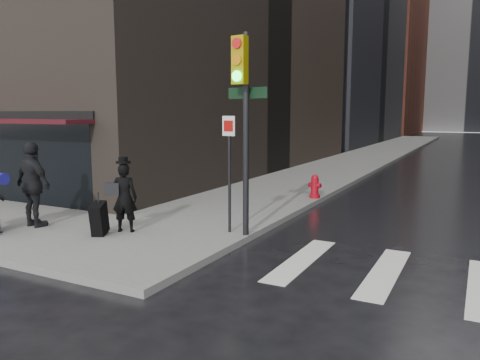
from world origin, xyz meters
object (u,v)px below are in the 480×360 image
object	(u,v)px
man_greycoat	(33,185)
traffic_light	(242,107)
man_overcoat	(119,201)
fire_hydrant	(315,187)

from	to	relation	value
man_greycoat	traffic_light	distance (m)	5.39
man_overcoat	traffic_light	xyz separation A→B (m)	(2.62, 1.04, 2.12)
fire_hydrant	man_greycoat	bearing A→B (deg)	-124.96
man_overcoat	man_greycoat	distance (m)	2.28
man_greycoat	man_overcoat	bearing A→B (deg)	-160.38
man_greycoat	traffic_light	bearing A→B (deg)	-155.65
traffic_light	man_greycoat	bearing A→B (deg)	-155.97
man_greycoat	fire_hydrant	bearing A→B (deg)	-118.49
man_greycoat	fire_hydrant	size ratio (longest dim) A/B	2.68
man_overcoat	traffic_light	size ratio (longest dim) A/B	0.40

